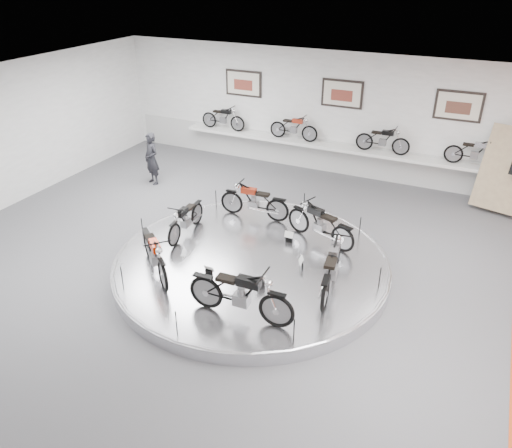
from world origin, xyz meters
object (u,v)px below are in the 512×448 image
at_px(bike_c, 186,219).
at_px(bike_e, 240,294).
at_px(display_platform, 251,264).
at_px(visitor, 152,159).
at_px(shelf, 336,147).
at_px(bike_d, 154,253).
at_px(bike_f, 332,267).
at_px(bike_b, 254,201).
at_px(bike_a, 320,223).

distance_m(bike_c, bike_e, 3.61).
distance_m(display_platform, visitor, 6.12).
relative_size(display_platform, visitor, 3.81).
bearing_deg(bike_e, shelf, 92.91).
height_order(display_platform, visitor, visitor).
xyz_separation_m(display_platform, bike_d, (-1.66, -1.44, 0.66)).
bearing_deg(visitor, bike_f, -3.35).
distance_m(shelf, visitor, 6.00).
distance_m(shelf, bike_b, 4.54).
distance_m(bike_a, visitor, 6.54).
bearing_deg(bike_b, visitor, -20.80).
relative_size(bike_a, visitor, 1.01).
bearing_deg(bike_c, bike_f, 75.72).
distance_m(bike_a, bike_f, 2.01).
bearing_deg(bike_a, shelf, -57.95).
height_order(bike_d, visitor, visitor).
height_order(bike_a, bike_b, bike_a).
bearing_deg(display_platform, shelf, 90.00).
bearing_deg(bike_b, bike_d, 73.16).
distance_m(shelf, bike_d, 8.01).
bearing_deg(display_platform, visitor, 147.36).
bearing_deg(bike_a, bike_b, 5.20).
height_order(bike_a, bike_f, bike_f).
height_order(bike_a, bike_d, bike_d).
bearing_deg(bike_d, shelf, 118.92).
bearing_deg(bike_b, display_platform, 110.19).
xyz_separation_m(bike_c, visitor, (-3.13, 2.93, 0.09)).
distance_m(shelf, bike_e, 8.44).
xyz_separation_m(shelf, bike_f, (2.03, -6.76, -0.16)).
height_order(bike_c, bike_f, bike_f).
relative_size(bike_c, bike_f, 0.82).
relative_size(bike_b, bike_e, 0.88).
height_order(display_platform, bike_d, bike_d).
xyz_separation_m(bike_e, bike_f, (1.29, 1.65, -0.01)).
height_order(bike_e, visitor, visitor).
xyz_separation_m(display_platform, visitor, (-5.12, 3.28, 0.69)).
bearing_deg(visitor, bike_c, -19.50).
bearing_deg(bike_a, visitor, 2.63).
distance_m(bike_e, bike_f, 2.10).
relative_size(shelf, bike_b, 6.64).
height_order(shelf, bike_e, bike_e).
bearing_deg(visitor, bike_a, 7.45).
bearing_deg(shelf, bike_a, -76.75).
xyz_separation_m(bike_f, visitor, (-7.15, 3.64, -0.00)).
relative_size(bike_b, bike_f, 0.90).
xyz_separation_m(display_platform, bike_f, (2.03, -0.36, 0.69)).
bearing_deg(bike_f, bike_a, 17.09).
relative_size(bike_d, visitor, 1.03).
bearing_deg(bike_f, shelf, 8.36).
relative_size(shelf, bike_f, 5.95).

